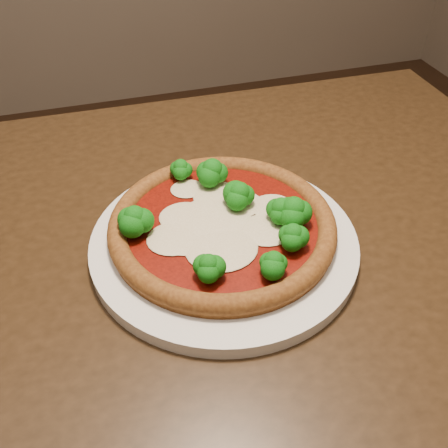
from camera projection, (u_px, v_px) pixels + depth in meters
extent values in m
cube|color=black|center=(227.00, 253.00, 0.68)|extent=(1.08, 0.86, 0.04)
cylinder|color=black|center=(366.00, 225.00, 1.29)|extent=(0.06, 0.06, 0.71)
cylinder|color=silver|center=(224.00, 242.00, 0.65)|extent=(0.35, 0.35, 0.02)
cylinder|color=brown|center=(222.00, 228.00, 0.65)|extent=(0.29, 0.29, 0.01)
torus|color=brown|center=(222.00, 224.00, 0.65)|extent=(0.30, 0.30, 0.03)
cylinder|color=#6B0E05|center=(222.00, 224.00, 0.65)|extent=(0.25, 0.25, 0.00)
ellipsoid|color=beige|center=(186.00, 242.00, 0.62)|extent=(0.06, 0.05, 0.00)
ellipsoid|color=beige|center=(267.00, 229.00, 0.63)|extent=(0.07, 0.06, 0.01)
ellipsoid|color=beige|center=(187.00, 189.00, 0.70)|extent=(0.05, 0.04, 0.00)
ellipsoid|color=beige|center=(239.00, 204.00, 0.67)|extent=(0.07, 0.06, 0.01)
ellipsoid|color=beige|center=(184.00, 216.00, 0.65)|extent=(0.07, 0.06, 0.01)
ellipsoid|color=beige|center=(222.00, 249.00, 0.61)|extent=(0.09, 0.08, 0.01)
ellipsoid|color=beige|center=(219.00, 196.00, 0.68)|extent=(0.07, 0.06, 0.01)
ellipsoid|color=beige|center=(214.00, 218.00, 0.65)|extent=(0.10, 0.09, 0.01)
ellipsoid|color=beige|center=(272.00, 206.00, 0.67)|extent=(0.06, 0.05, 0.00)
ellipsoid|color=beige|center=(175.00, 238.00, 0.62)|extent=(0.07, 0.06, 0.01)
ellipsoid|color=#158415|center=(135.00, 218.00, 0.61)|extent=(0.05, 0.05, 0.04)
ellipsoid|color=#158415|center=(181.00, 168.00, 0.70)|extent=(0.04, 0.04, 0.03)
ellipsoid|color=#158415|center=(239.00, 194.00, 0.65)|extent=(0.05, 0.05, 0.04)
ellipsoid|color=#158415|center=(212.00, 170.00, 0.69)|extent=(0.05, 0.05, 0.04)
ellipsoid|color=#158415|center=(293.00, 235.00, 0.59)|extent=(0.04, 0.04, 0.04)
ellipsoid|color=#158415|center=(209.00, 266.00, 0.56)|extent=(0.04, 0.04, 0.03)
ellipsoid|color=#158415|center=(294.00, 210.00, 0.62)|extent=(0.05, 0.05, 0.04)
ellipsoid|color=#158415|center=(274.00, 262.00, 0.56)|extent=(0.04, 0.04, 0.03)
ellipsoid|color=#158415|center=(281.00, 209.00, 0.63)|extent=(0.04, 0.04, 0.04)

